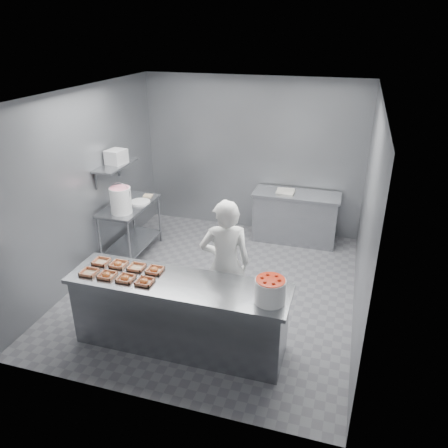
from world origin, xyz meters
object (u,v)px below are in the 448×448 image
Objects in this scene: tray_6 at (137,267)px; appliance at (116,157)px; prep_table at (131,222)px; tray_1 at (107,275)px; back_counter at (295,217)px; service_counter at (179,314)px; strawberry_tub at (270,290)px; tray_2 at (126,278)px; tray_5 at (118,264)px; tray_7 at (155,270)px; tray_0 at (89,272)px; tray_3 at (145,281)px; tray_4 at (101,262)px; worker at (225,264)px; glaze_bucket at (121,200)px.

tray_6 is 2.36m from appliance.
tray_1 is at bearing -68.46° from prep_table.
service_counter is at bearing -105.48° from back_counter.
tray_2 is at bearing -178.07° from strawberry_tub.
tray_2 is 0.27m from tray_6.
tray_7 is (0.48, 0.00, 0.00)m from tray_5.
tray_0 is 0.72m from tray_3.
worker is (1.45, 0.47, -0.06)m from tray_4.
strawberry_tub is at bearing 1.69° from tray_1.
appliance reaches higher than prep_table.
prep_table is at bearing 122.01° from tray_3.
tray_7 reaches higher than service_counter.
service_counter is 2.56m from prep_table.
tray_5 is 2.24m from appliance.
tray_1 is 1.00× the size of tray_4.
prep_table is at bearing 130.24° from service_counter.
strawberry_tub reaches higher than back_counter.
tray_0 is 2.15m from strawberry_tub.
strawberry_tub is 1.12× the size of appliance.
tray_2 is 0.24m from tray_3.
tray_6 is 0.38× the size of glaze_bucket.
back_counter is (2.55, 1.30, -0.14)m from prep_table.
strawberry_tub reaches higher than tray_4.
tray_0 is 1.00× the size of tray_3.
tray_5 is at bearing 0.79° from worker.
worker is at bearing 25.62° from tray_6.
worker is (1.45, 0.73, -0.06)m from tray_0.
back_counter is 3.05m from glaze_bucket.
back_counter is 8.01× the size of tray_0.
appliance is (-0.76, 1.86, 0.76)m from tray_4.
prep_table is at bearing -152.99° from back_counter.
service_counter is 0.60m from tray_3.
strawberry_tub is at bearing -4.07° from service_counter.
tray_2 and tray_7 have the same top height.
tray_4 and tray_6 have the same top height.
worker is (0.39, 0.60, 0.41)m from service_counter.
tray_7 reaches higher than tray_4.
tray_1 is 1.00× the size of tray_2.
tray_2 is 0.55m from tray_4.
service_counter is 13.88× the size of tray_3.
tray_7 reaches higher than back_counter.
tray_1 is at bearing 10.87° from worker.
strawberry_tub is (2.73, -2.03, 0.45)m from prep_table.
prep_table is 0.80× the size of back_counter.
glaze_bucket is at bearing 147.63° from strawberry_tub.
glaze_bucket is at bearing 134.57° from service_counter.
tray_1 is 0.38× the size of glaze_bucket.
back_counter is 3.64m from tray_3.
appliance is at bearing 124.65° from tray_3.
appliance reaches higher than tray_0.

